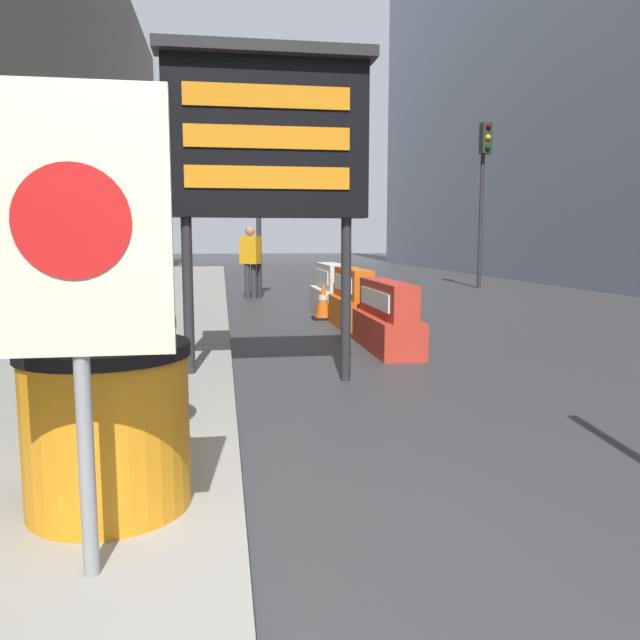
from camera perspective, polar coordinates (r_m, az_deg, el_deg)
ground_plane at (r=2.56m, az=-6.23°, el=-25.66°), size 120.00×120.00×0.00m
bare_tree at (r=11.18m, az=-25.16°, el=8.28°), size 1.54×1.77×3.10m
barrel_drum_foreground at (r=3.15m, az=-18.86°, el=-9.11°), size 0.79×0.79×0.79m
barrel_drum_middle at (r=4.04m, az=-18.48°, el=-5.46°), size 0.79×0.79×0.79m
warning_sign at (r=2.38m, az=-21.51°, el=5.97°), size 0.68×0.08×1.81m
message_board at (r=6.05m, az=-4.87°, el=16.19°), size 2.02×0.36×3.14m
jersey_barrier_red_striped at (r=7.92m, az=6.11°, el=0.03°), size 0.52×1.75×0.87m
jersey_barrier_orange_far at (r=9.91m, az=3.02°, el=1.70°), size 0.51×1.63×0.94m
jersey_barrier_white at (r=11.82m, az=1.06°, el=2.63°), size 0.60×1.74×0.94m
traffic_cone_near at (r=10.89m, az=0.30°, el=1.76°), size 0.37×0.37×0.66m
traffic_cone_mid at (r=10.64m, az=3.19°, el=1.89°), size 0.43×0.43×0.76m
traffic_cone_far at (r=12.88m, az=0.92°, el=2.61°), size 0.37×0.37×0.65m
traffic_light_near_curb at (r=14.92m, az=-5.63°, el=11.66°), size 0.28×0.44×3.45m
traffic_light_far_side at (r=18.51m, az=14.75°, el=13.07°), size 0.28×0.44×4.59m
pedestrian_worker at (r=14.87m, az=-6.40°, el=5.83°), size 0.52×0.45×1.69m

